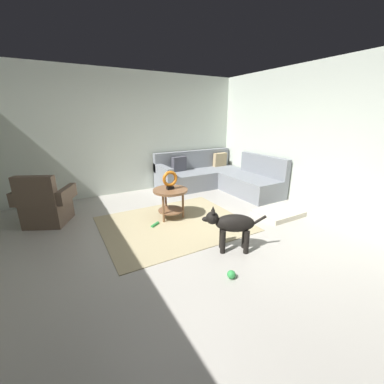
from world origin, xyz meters
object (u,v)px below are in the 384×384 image
(side_table, at_px, (171,196))
(dog, at_px, (231,225))
(armchair, at_px, (46,206))
(dog_toy_ball, at_px, (231,275))
(dog_toy_rope, at_px, (155,225))
(sectional_couch, at_px, (217,177))
(dog_bed_mat, at_px, (278,213))
(torus_sculpture, at_px, (170,180))

(side_table, distance_m, dog, 1.40)
(armchair, bearing_deg, side_table, 2.49)
(dog_toy_ball, height_order, dog_toy_rope, dog_toy_ball)
(sectional_couch, distance_m, dog_bed_mat, 1.96)
(dog_bed_mat, xyz_separation_m, dog_toy_rope, (-2.13, 0.70, -0.02))
(side_table, distance_m, dog_toy_rope, 0.57)
(torus_sculpture, xyz_separation_m, dog_toy_ball, (-0.12, -1.87, -0.66))
(sectional_couch, relative_size, dog_bed_mat, 2.81)
(dog_toy_rope, bearing_deg, armchair, 147.30)
(armchair, distance_m, dog_bed_mat, 4.05)
(side_table, height_order, dog_toy_ball, side_table)
(dog, distance_m, dog_toy_rope, 1.41)
(side_table, relative_size, dog_bed_mat, 0.75)
(dog, xyz_separation_m, dog_toy_ball, (-0.37, -0.48, -0.33))
(side_table, distance_m, torus_sculpture, 0.29)
(torus_sculpture, relative_size, dog_toy_ball, 3.33)
(sectional_couch, bearing_deg, dog, -121.83)
(dog_toy_ball, bearing_deg, dog, 52.76)
(side_table, bearing_deg, armchair, 156.82)
(side_table, xyz_separation_m, torus_sculpture, (0.00, 0.00, 0.29))
(side_table, height_order, torus_sculpture, torus_sculpture)
(armchair, bearing_deg, dog_toy_ball, -30.72)
(side_table, height_order, dog, dog)
(side_table, xyz_separation_m, dog, (0.24, -1.38, -0.04))
(torus_sculpture, height_order, dog_bed_mat, torus_sculpture)
(dog_toy_rope, bearing_deg, dog_toy_ball, -81.67)
(side_table, relative_size, dog, 0.80)
(sectional_couch, height_order, dog_toy_rope, sectional_couch)
(dog, relative_size, dog_toy_rope, 4.28)
(dog_bed_mat, bearing_deg, armchair, 155.30)
(sectional_couch, height_order, dog_bed_mat, sectional_couch)
(torus_sculpture, relative_size, dog, 0.43)
(torus_sculpture, bearing_deg, armchair, 156.82)
(dog_toy_ball, bearing_deg, side_table, 86.20)
(dog_bed_mat, bearing_deg, side_table, 153.69)
(torus_sculpture, bearing_deg, dog_toy_rope, -155.68)
(dog_bed_mat, bearing_deg, dog_toy_ball, -152.17)
(side_table, xyz_separation_m, dog_toy_rope, (-0.37, -0.17, -0.39))
(armchair, relative_size, dog_bed_mat, 1.23)
(armchair, relative_size, side_table, 1.63)
(dog, bearing_deg, dog_toy_ball, 173.69)
(dog_bed_mat, height_order, dog_toy_ball, dog_toy_ball)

